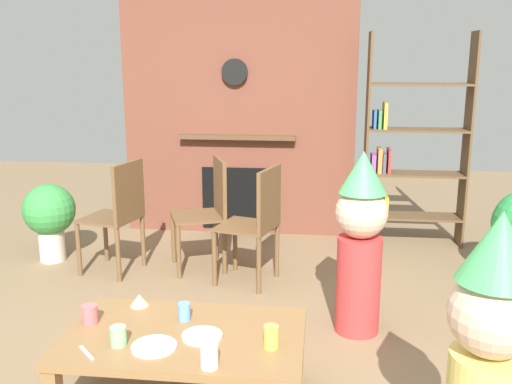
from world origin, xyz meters
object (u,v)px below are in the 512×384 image
Objects in this scene: paper_cup_center at (209,356)px; paper_plate_rear at (154,346)px; paper_cup_far_right at (90,314)px; birthday_cake_slice at (139,300)px; coffee_table at (185,343)px; dining_chair_left at (119,211)px; potted_plant_short at (50,214)px; child_in_pink at (360,239)px; paper_cup_near_right at (118,336)px; paper_cup_far_left at (184,312)px; child_with_cone_hat at (489,356)px; bookshelf at (407,152)px; paper_cup_near_left at (271,337)px; paper_plate_front at (202,336)px; dining_chair_right at (257,219)px; dining_chair_middle at (209,207)px.

paper_cup_center reaches higher than paper_plate_rear.
paper_cup_far_right is 0.94× the size of birthday_cake_slice.
coffee_table is 0.51m from paper_cup_far_right.
dining_chair_left is at bearing 119.32° from paper_cup_center.
coffee_table is 0.36m from paper_cup_center.
birthday_cake_slice is at bearing -51.02° from potted_plant_short.
child_in_pink is (1.37, 0.84, 0.17)m from paper_cup_far_right.
potted_plant_short is at bearing 123.37° from paper_cup_near_right.
paper_cup_far_right is (-0.46, -0.09, 0.00)m from paper_cup_far_left.
paper_cup_far_left is at bearing -5.86° from child_in_pink.
child_with_cone_hat is at bearing -13.72° from paper_plate_rear.
birthday_cake_slice is at bearing -124.95° from bookshelf.
coffee_table is 0.43m from birthday_cake_slice.
bookshelf is 3.22m from child_with_cone_hat.
birthday_cake_slice is at bearing -18.16° from child_in_pink.
paper_cup_near_left is 1.07× the size of birthday_cake_slice.
bookshelf reaches higher than paper_cup_near_right.
paper_cup_center is at bearing 132.64° from dining_chair_left.
birthday_cake_slice reaches higher than paper_plate_front.
paper_plate_front is (0.58, -0.08, -0.04)m from paper_cup_far_right.
child_in_pink is at bearing -105.71° from bookshelf.
dining_chair_right is 1.37× the size of potted_plant_short.
paper_cup_near_right is 0.47× the size of paper_plate_front.
dining_chair_middle reaches higher than paper_plate_front.
coffee_table is 1.28m from child_in_pink.
child_in_pink reaches higher than dining_chair_middle.
coffee_table is 1.28× the size of dining_chair_right.
dining_chair_right is at bearing 80.87° from paper_plate_rear.
paper_cup_near_right is 1.00× the size of paper_cup_far_left.
birthday_cake_slice is at bearing -4.82° from child_with_cone_hat.
paper_cup_far_right is 1.84m from dining_chair_middle.
paper_cup_center is at bearing -50.47° from potted_plant_short.
paper_plate_rear is 2.01m from dining_chair_left.
paper_cup_far_right reaches higher than paper_plate_rear.
paper_cup_far_left is 0.31m from birthday_cake_slice.
coffee_table is 5.51× the size of paper_plate_rear.
paper_cup_far_right is 2.14m from potted_plant_short.
dining_chair_right reaches higher than coffee_table.
potted_plant_short reaches higher than paper_cup_near_left.
child_in_pink is at bearing 27.10° from birthday_cake_slice.
paper_cup_near_right and paper_cup_far_left have the same top height.
child_with_cone_hat is at bearing -21.09° from coffee_table.
dining_chair_left is (-0.43, 1.63, 0.08)m from paper_cup_far_right.
child_with_cone_hat is at bearing 60.08° from child_in_pink.
dining_chair_left reaches higher than paper_cup_center.
dining_chair_right is (-0.71, 0.69, -0.09)m from child_in_pink.
child_in_pink is 1.98m from dining_chair_left.
paper_cup_near_right is 1.79m from dining_chair_right.
paper_cup_near_left is 1.09m from child_in_pink.
child_with_cone_hat reaches higher than dining_chair_right.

